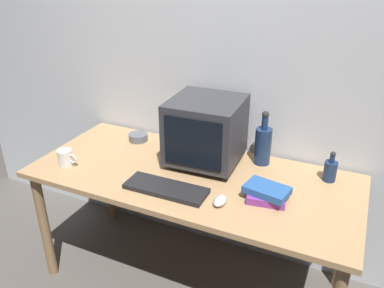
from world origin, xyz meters
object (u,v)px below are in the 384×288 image
at_px(bottle_tall, 263,144).
at_px(mug, 66,158).
at_px(crt_monitor, 206,131).
at_px(cd_spindle, 138,137).
at_px(book_stack, 267,193).
at_px(bottle_short, 330,170).
at_px(keyboard, 166,188).
at_px(computer_mouse, 220,201).

xyz_separation_m(bottle_tall, mug, (-0.99, -0.48, -0.07)).
relative_size(crt_monitor, cd_spindle, 3.35).
distance_m(bottle_tall, book_stack, 0.38).
xyz_separation_m(bottle_short, mug, (-1.36, -0.44, -0.02)).
relative_size(bottle_tall, mug, 2.60).
bearing_deg(keyboard, computer_mouse, 0.41).
height_order(bottle_tall, cd_spindle, bottle_tall).
xyz_separation_m(keyboard, bottle_short, (0.73, 0.44, 0.05)).
bearing_deg(bottle_tall, book_stack, -70.65).
bearing_deg(keyboard, bottle_short, 30.83).
xyz_separation_m(mug, cd_spindle, (0.20, 0.44, -0.02)).
bearing_deg(mug, keyboard, -0.13).
bearing_deg(book_stack, keyboard, -164.19).
xyz_separation_m(computer_mouse, cd_spindle, (-0.72, 0.44, 0.00)).
bearing_deg(keyboard, mug, 179.26).
distance_m(crt_monitor, mug, 0.79).
relative_size(computer_mouse, book_stack, 0.44).
relative_size(computer_mouse, bottle_tall, 0.32).
relative_size(crt_monitor, bottle_short, 2.41).
distance_m(book_stack, cd_spindle, 0.96).
height_order(crt_monitor, computer_mouse, crt_monitor).
height_order(crt_monitor, cd_spindle, crt_monitor).
relative_size(bottle_tall, bottle_short, 1.87).
relative_size(crt_monitor, keyboard, 0.96).
xyz_separation_m(crt_monitor, bottle_short, (0.67, 0.08, -0.13)).
distance_m(computer_mouse, mug, 0.92).
xyz_separation_m(bottle_short, book_stack, (-0.25, -0.31, -0.03)).
height_order(keyboard, cd_spindle, cd_spindle).
xyz_separation_m(crt_monitor, bottle_tall, (0.29, 0.12, -0.08)).
xyz_separation_m(crt_monitor, computer_mouse, (0.23, -0.36, -0.17)).
distance_m(computer_mouse, cd_spindle, 0.84).
xyz_separation_m(crt_monitor, mug, (-0.69, -0.36, -0.15)).
relative_size(computer_mouse, cd_spindle, 0.83).
bearing_deg(crt_monitor, computer_mouse, -57.62).
bearing_deg(book_stack, computer_mouse, -145.65).
xyz_separation_m(book_stack, mug, (-1.11, -0.13, 0.01)).
bearing_deg(bottle_tall, cd_spindle, -177.28).
bearing_deg(mug, bottle_tall, 25.92).
height_order(crt_monitor, bottle_tall, crt_monitor).
height_order(mug, cd_spindle, mug).
distance_m(crt_monitor, bottle_short, 0.68).
bearing_deg(bottle_short, computer_mouse, -135.04).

